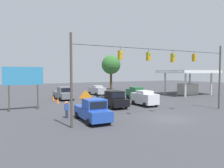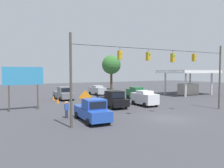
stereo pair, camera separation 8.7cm
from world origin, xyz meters
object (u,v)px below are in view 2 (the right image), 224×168
(sedan_silver_oncoming_deep, at_px, (97,90))
(gas_station, at_px, (188,77))
(pickup_truck_grey_withflow_far, at_px, (64,94))
(traffic_cone_fifth, at_px, (54,98))
(sedan_green_oncoming_far, at_px, (136,93))
(traffic_cone_fourth, at_px, (58,100))
(traffic_cone_third, at_px, (65,104))
(pedestrian, at_px, (67,110))
(pickup_truck_blue_parked_shoulder, at_px, (92,111))
(traffic_cone_second, at_px, (75,107))
(roadside_billboard, at_px, (23,79))
(sedan_white_crossing_near, at_px, (144,98))
(tree_horizon_left, at_px, (111,65))
(overhead_signal_span, at_px, (161,70))
(traffic_cone_nearest, at_px, (86,112))
(work_zone_sign, at_px, (85,100))
(pickup_truck_black_withflow_mid, at_px, (113,100))

(sedan_silver_oncoming_deep, distance_m, gas_station, 18.26)
(pickup_truck_grey_withflow_far, xyz_separation_m, traffic_cone_fifth, (1.66, 0.10, -0.61))
(sedan_green_oncoming_far, height_order, traffic_cone_fourth, sedan_green_oncoming_far)
(traffic_cone_third, xyz_separation_m, pedestrian, (1.96, 7.03, 0.46))
(traffic_cone_third, bearing_deg, pickup_truck_blue_parked_shoulder, 88.18)
(traffic_cone_second, height_order, roadside_billboard, roadside_billboard)
(sedan_white_crossing_near, xyz_separation_m, tree_horizon_left, (-8.79, -25.34, 5.23))
(sedan_silver_oncoming_deep, xyz_separation_m, sedan_green_oncoming_far, (-2.87, 9.15, 0.08))
(traffic_cone_second, bearing_deg, traffic_cone_third, -86.51)
(pickup_truck_grey_withflow_far, bearing_deg, overhead_signal_span, 104.84)
(pickup_truck_blue_parked_shoulder, distance_m, traffic_cone_fourth, 13.23)
(overhead_signal_span, xyz_separation_m, gas_station, (-19.23, -13.73, -1.20))
(traffic_cone_third, distance_m, roadside_billboard, 6.13)
(traffic_cone_nearest, relative_size, tree_horizon_left, 0.08)
(sedan_white_crossing_near, distance_m, roadside_billboard, 15.38)
(traffic_cone_fifth, bearing_deg, traffic_cone_second, 89.87)
(roadside_billboard, bearing_deg, gas_station, -173.83)
(traffic_cone_fifth, height_order, roadside_billboard, roadside_billboard)
(overhead_signal_span, bearing_deg, sedan_green_oncoming_far, -115.05)
(pedestrian, bearing_deg, traffic_cone_nearest, -173.16)
(sedan_silver_oncoming_deep, distance_m, traffic_cone_nearest, 20.01)
(pedestrian, relative_size, tree_horizon_left, 0.19)
(overhead_signal_span, distance_m, tree_horizon_left, 33.85)
(traffic_cone_fourth, xyz_separation_m, pedestrian, (1.98, 10.68, 0.46))
(sedan_white_crossing_near, height_order, traffic_cone_third, sedan_white_crossing_near)
(pickup_truck_blue_parked_shoulder, bearing_deg, tree_horizon_left, -121.46)
(sedan_silver_oncoming_deep, height_order, traffic_cone_nearest, sedan_silver_oncoming_deep)
(traffic_cone_fourth, bearing_deg, sedan_green_oncoming_far, 171.02)
(work_zone_sign, bearing_deg, sedan_white_crossing_near, -156.02)
(roadside_billboard, distance_m, tree_horizon_left, 31.78)
(overhead_signal_span, bearing_deg, work_zone_sign, -13.73)
(traffic_cone_third, relative_size, pedestrian, 0.45)
(gas_station, relative_size, roadside_billboard, 2.01)
(sedan_green_oncoming_far, bearing_deg, gas_station, -174.96)
(sedan_white_crossing_near, xyz_separation_m, traffic_cone_third, (9.52, -4.48, -0.68))
(pickup_truck_black_withflow_mid, relative_size, traffic_cone_nearest, 7.28)
(roadside_billboard, distance_m, work_zone_sign, 9.75)
(pickup_truck_blue_parked_shoulder, distance_m, gas_station, 29.11)
(work_zone_sign, xyz_separation_m, pedestrian, (1.18, -2.03, -1.16))
(pickup_truck_black_withflow_mid, height_order, traffic_cone_third, pickup_truck_black_withflow_mid)
(traffic_cone_second, xyz_separation_m, work_zone_sign, (0.99, 5.60, 1.62))
(gas_station, distance_m, tree_horizon_left, 19.73)
(sedan_silver_oncoming_deep, xyz_separation_m, traffic_cone_third, (9.67, 10.82, -0.60))
(traffic_cone_fourth, distance_m, traffic_cone_fifth, 3.39)
(pedestrian, bearing_deg, traffic_cone_second, -121.24)
(sedan_white_crossing_near, relative_size, pickup_truck_grey_withflow_far, 0.71)
(traffic_cone_third, bearing_deg, pickup_truck_grey_withflow_far, -104.86)
(overhead_signal_span, height_order, tree_horizon_left, tree_horizon_left)
(pickup_truck_grey_withflow_far, bearing_deg, roadside_billboard, 47.57)
(tree_horizon_left, bearing_deg, sedan_green_oncoming_far, 73.26)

